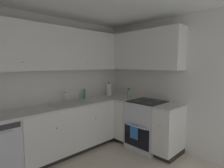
{
  "coord_description": "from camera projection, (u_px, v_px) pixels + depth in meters",
  "views": [
    {
      "loc": [
        -1.25,
        -1.5,
        1.59
      ],
      "look_at": [
        0.98,
        0.8,
        1.24
      ],
      "focal_mm": 29.38,
      "sensor_mm": 36.0,
      "label": 1
    }
  ],
  "objects": [
    {
      "name": "wall_back",
      "position": [
        36.0,
        86.0,
        3.17
      ],
      "size": [
        3.86,
        0.05,
        2.44
      ],
      "primitive_type": "cube",
      "color": "silver",
      "rests_on": "ground_plane"
    },
    {
      "name": "wall_right",
      "position": [
        180.0,
        85.0,
        3.29
      ],
      "size": [
        0.05,
        3.4,
        2.44
      ],
      "primitive_type": "cube",
      "color": "silver",
      "rests_on": "ground_plane"
    },
    {
      "name": "lower_cabinets_back",
      "position": [
        68.0,
        129.0,
        3.31
      ],
      "size": [
        1.73,
        0.62,
        0.85
      ],
      "color": "silver",
      "rests_on": "ground_plane"
    },
    {
      "name": "countertop_back",
      "position": [
        68.0,
        105.0,
        3.26
      ],
      "size": [
        2.93,
        0.6,
        0.03
      ],
      "primitive_type": "cube",
      "color": "beige",
      "rests_on": "lower_cabinets_back"
    },
    {
      "name": "lower_cabinets_right",
      "position": [
        149.0,
        126.0,
        3.45
      ],
      "size": [
        0.62,
        1.21,
        0.85
      ],
      "color": "silver",
      "rests_on": "ground_plane"
    },
    {
      "name": "countertop_right",
      "position": [
        150.0,
        103.0,
        3.4
      ],
      "size": [
        0.6,
        1.21,
        0.03
      ],
      "color": "beige",
      "rests_on": "lower_cabinets_right"
    },
    {
      "name": "oven_range",
      "position": [
        147.0,
        124.0,
        3.5
      ],
      "size": [
        0.68,
        0.62,
        1.04
      ],
      "color": "silver",
      "rests_on": "ground_plane"
    },
    {
      "name": "upper_cabinets_back",
      "position": [
        54.0,
        49.0,
        3.14
      ],
      "size": [
        2.61,
        0.34,
        0.74
      ],
      "color": "silver"
    },
    {
      "name": "upper_cabinets_right",
      "position": [
        140.0,
        51.0,
        3.64
      ],
      "size": [
        0.32,
        1.76,
        0.74
      ],
      "color": "silver"
    },
    {
      "name": "sink",
      "position": [
        71.0,
        106.0,
        3.28
      ],
      "size": [
        0.71,
        0.4,
        0.1
      ],
      "color": "#B7B7BC",
      "rests_on": "countertop_back"
    },
    {
      "name": "faucet",
      "position": [
        65.0,
        96.0,
        3.41
      ],
      "size": [
        0.07,
        0.16,
        0.19
      ],
      "color": "silver",
      "rests_on": "countertop_back"
    },
    {
      "name": "soap_bottle",
      "position": [
        84.0,
        94.0,
        3.72
      ],
      "size": [
        0.05,
        0.05,
        0.21
      ],
      "color": "#338C4C",
      "rests_on": "countertop_back"
    },
    {
      "name": "paper_towel_roll",
      "position": [
        109.0,
        90.0,
        4.16
      ],
      "size": [
        0.11,
        0.11,
        0.32
      ],
      "color": "white",
      "rests_on": "countertop_back"
    },
    {
      "name": "oil_bottle",
      "position": [
        129.0,
        94.0,
        3.75
      ],
      "size": [
        0.07,
        0.07,
        0.22
      ],
      "color": "#729E66",
      "rests_on": "countertop_right"
    }
  ]
}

